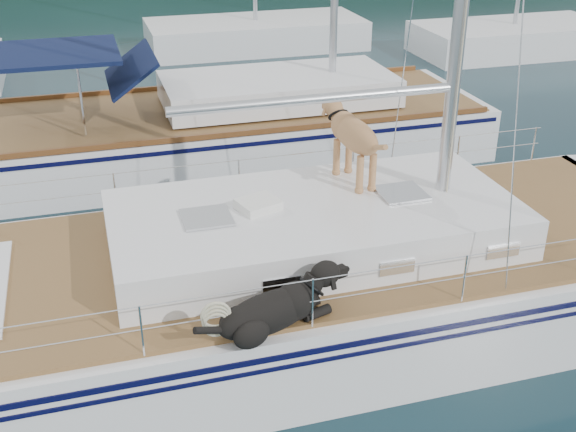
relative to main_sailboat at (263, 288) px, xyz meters
name	(u,v)px	position (x,y,z in m)	size (l,w,h in m)	color
ground	(257,332)	(-0.10, 0.00, -0.68)	(120.00, 120.00, 0.00)	black
main_sailboat	(263,288)	(0.00, 0.00, 0.00)	(12.00, 4.07, 14.01)	white
neighbor_sailboat	(229,131)	(0.90, 6.35, -0.06)	(11.00, 3.50, 13.30)	white
bg_boat_center	(256,35)	(3.90, 16.00, -0.23)	(7.20, 3.00, 11.65)	white
bg_boat_east	(513,39)	(11.90, 13.00, -0.23)	(6.40, 3.00, 11.65)	white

